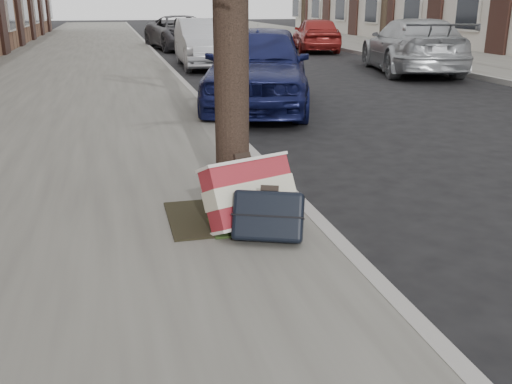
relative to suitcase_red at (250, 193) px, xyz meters
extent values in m
cube|color=slate|center=(-1.88, 14.04, -0.33)|extent=(5.00, 70.00, 0.12)
cube|color=gray|center=(9.62, 14.04, -0.33)|extent=(4.00, 70.00, 0.12)
cube|color=black|center=(-0.18, 0.24, -0.26)|extent=(0.85, 0.85, 0.02)
cube|color=maroon|center=(0.00, 0.00, 0.00)|extent=(0.79, 0.61, 0.54)
cube|color=black|center=(0.06, -0.32, -0.07)|extent=(0.58, 0.47, 0.40)
imported|color=#111644|center=(1.51, 5.71, 0.33)|extent=(2.87, 4.55, 1.44)
imported|color=#AFB2B7|center=(1.67, 12.48, 0.28)|extent=(1.53, 4.11, 1.34)
imported|color=#37363B|center=(1.80, 18.93, 0.25)|extent=(2.77, 4.89, 1.29)
imported|color=#95999C|center=(6.71, 9.82, 0.30)|extent=(3.03, 5.11, 1.39)
imported|color=maroon|center=(6.58, 16.87, 0.25)|extent=(2.22, 3.96, 1.27)
camera|label=1|loc=(-0.96, -4.03, 1.39)|focal=40.00mm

